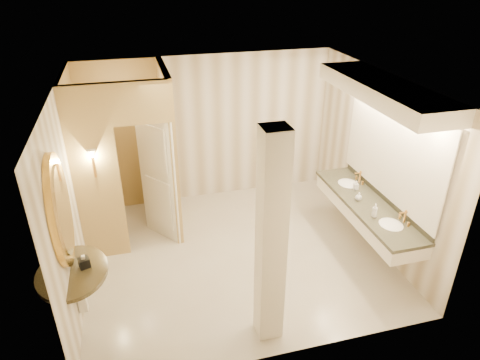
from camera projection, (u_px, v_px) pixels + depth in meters
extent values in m
plane|color=beige|center=(236.00, 254.00, 6.73)|extent=(4.50, 4.50, 0.00)
plane|color=white|center=(235.00, 84.00, 5.49)|extent=(4.50, 4.50, 0.00)
cube|color=beige|center=(209.00, 129.00, 7.82)|extent=(4.50, 0.02, 2.70)
cube|color=beige|center=(284.00, 263.00, 4.40)|extent=(4.50, 0.02, 2.70)
cube|color=beige|center=(69.00, 198.00, 5.60)|extent=(0.02, 4.00, 2.70)
cube|color=beige|center=(376.00, 160.00, 6.62)|extent=(0.02, 4.00, 2.70)
cube|color=tan|center=(170.00, 150.00, 7.00)|extent=(0.10, 1.50, 2.70)
cube|color=tan|center=(97.00, 178.00, 6.10)|extent=(0.65, 0.10, 2.70)
cube|color=tan|center=(140.00, 103.00, 5.78)|extent=(0.80, 0.10, 0.60)
cube|color=white|center=(159.00, 179.00, 6.71)|extent=(0.52, 0.67, 2.10)
cylinder|color=gold|center=(94.00, 167.00, 5.95)|extent=(0.03, 0.03, 0.30)
cone|color=white|center=(92.00, 154.00, 5.85)|extent=(0.14, 0.14, 0.14)
cube|color=white|center=(366.00, 210.00, 6.50)|extent=(0.60, 2.31, 0.24)
cube|color=black|center=(368.00, 204.00, 6.44)|extent=(0.64, 2.35, 0.05)
cube|color=black|center=(385.00, 197.00, 6.47)|extent=(0.03, 2.31, 0.10)
ellipsoid|color=white|center=(390.00, 227.00, 5.91)|extent=(0.40, 0.44, 0.15)
cylinder|color=gold|center=(405.00, 217.00, 5.90)|extent=(0.03, 0.03, 0.22)
ellipsoid|color=white|center=(348.00, 186.00, 6.99)|extent=(0.40, 0.44, 0.15)
cylinder|color=gold|center=(360.00, 177.00, 6.97)|extent=(0.03, 0.03, 0.22)
cube|color=white|center=(393.00, 150.00, 6.11)|extent=(0.03, 2.31, 1.40)
cube|color=white|center=(386.00, 90.00, 5.64)|extent=(0.75, 2.51, 0.22)
cylinder|color=black|center=(72.00, 273.00, 5.03)|extent=(1.02, 1.02, 0.05)
cube|color=white|center=(80.00, 291.00, 5.18)|extent=(0.10, 0.10, 0.60)
cylinder|color=gold|center=(60.00, 211.00, 4.64)|extent=(0.07, 1.02, 1.02)
cylinder|color=white|center=(64.00, 210.00, 4.65)|extent=(0.02, 0.82, 0.82)
cube|color=white|center=(271.00, 242.00, 4.73)|extent=(0.29, 0.29, 2.70)
cube|color=black|center=(84.00, 263.00, 5.06)|extent=(0.15, 0.15, 0.12)
imported|color=white|center=(156.00, 200.00, 7.56)|extent=(0.38, 0.65, 0.67)
imported|color=beige|center=(356.00, 185.00, 6.75)|extent=(0.07, 0.07, 0.15)
imported|color=silver|center=(359.00, 196.00, 6.45)|extent=(0.13, 0.13, 0.13)
imported|color=#C6B28C|center=(375.00, 210.00, 6.02)|extent=(0.11, 0.11, 0.21)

